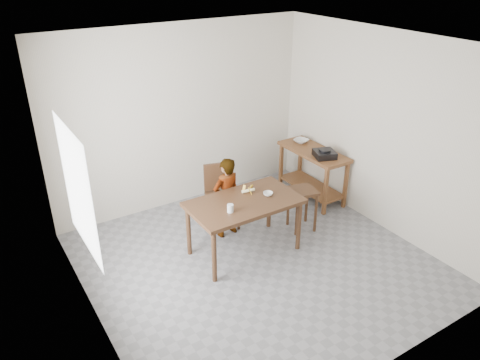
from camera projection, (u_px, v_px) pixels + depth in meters
floor at (257, 264)px, 5.94m from camera, size 4.00×4.00×0.04m
ceiling at (261, 42)px, 4.72m from camera, size 4.00×4.00×0.04m
wall_back at (181, 117)px, 6.85m from camera, size 4.00×0.04×2.70m
wall_front at (399, 253)px, 3.80m from camera, size 4.00×0.04×2.70m
wall_left at (80, 214)px, 4.36m from camera, size 0.04×4.00×2.70m
wall_right at (382, 132)px, 6.30m from camera, size 0.04×4.00×2.70m
window_pane at (77, 190)px, 4.47m from camera, size 0.02×1.10×1.30m
dining_table at (244, 227)px, 5.99m from camera, size 1.40×0.80×0.75m
prep_counter at (312, 174)px, 7.33m from camera, size 0.50×1.20×0.80m
child at (226, 198)px, 6.27m from camera, size 0.45×0.32×1.15m
dining_chair at (222, 197)px, 6.55m from camera, size 0.53×0.53×0.88m
stool at (302, 209)px, 6.53m from camera, size 0.42×0.42×0.61m
glass_tumbler at (230, 208)px, 5.56m from camera, size 0.10×0.10×0.10m
small_bowl at (268, 194)px, 5.95m from camera, size 0.13×0.13×0.04m
banana at (248, 190)px, 6.01m from camera, size 0.22×0.19×0.07m
serving_bowl at (301, 141)px, 7.42m from camera, size 0.28×0.28×0.06m
gas_burner at (325, 154)px, 6.90m from camera, size 0.38×0.38×0.10m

